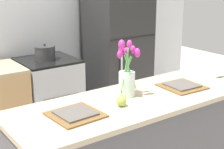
{
  "coord_description": "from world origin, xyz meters",
  "views": [
    {
      "loc": [
        -1.44,
        -1.76,
        1.79
      ],
      "look_at": [
        0.0,
        0.25,
        1.05
      ],
      "focal_mm": 55.0,
      "sensor_mm": 36.0,
      "label": 1
    }
  ],
  "objects_px": {
    "flower_vase": "(127,76)",
    "plate_setting_left": "(75,114)",
    "stove_range": "(49,97)",
    "plate_setting_right": "(182,86)",
    "refrigerator": "(117,50)",
    "cooking_pot": "(45,53)",
    "pear_figurine": "(121,100)"
  },
  "relations": [
    {
      "from": "stove_range",
      "to": "refrigerator",
      "type": "height_order",
      "value": "refrigerator"
    },
    {
      "from": "refrigerator",
      "to": "cooking_pot",
      "type": "bearing_deg",
      "value": -179.46
    },
    {
      "from": "stove_range",
      "to": "plate_setting_right",
      "type": "height_order",
      "value": "plate_setting_right"
    },
    {
      "from": "flower_vase",
      "to": "pear_figurine",
      "type": "relative_size",
      "value": 3.9
    },
    {
      "from": "stove_range",
      "to": "plate_setting_left",
      "type": "height_order",
      "value": "plate_setting_left"
    },
    {
      "from": "refrigerator",
      "to": "plate_setting_right",
      "type": "distance_m",
      "value": 1.72
    },
    {
      "from": "pear_figurine",
      "to": "plate_setting_left",
      "type": "distance_m",
      "value": 0.33
    },
    {
      "from": "cooking_pot",
      "to": "stove_range",
      "type": "bearing_deg",
      "value": 18.66
    },
    {
      "from": "stove_range",
      "to": "plate_setting_left",
      "type": "relative_size",
      "value": 2.79
    },
    {
      "from": "refrigerator",
      "to": "pear_figurine",
      "type": "height_order",
      "value": "refrigerator"
    },
    {
      "from": "stove_range",
      "to": "flower_vase",
      "type": "xyz_separation_m",
      "value": [
        -0.1,
        -1.52,
        0.64
      ]
    },
    {
      "from": "refrigerator",
      "to": "cooking_pot",
      "type": "xyz_separation_m",
      "value": [
        -0.98,
        -0.01,
        0.1
      ]
    },
    {
      "from": "flower_vase",
      "to": "plate_setting_left",
      "type": "height_order",
      "value": "flower_vase"
    },
    {
      "from": "stove_range",
      "to": "refrigerator",
      "type": "bearing_deg",
      "value": 0.04
    },
    {
      "from": "stove_range",
      "to": "plate_setting_right",
      "type": "relative_size",
      "value": 2.79
    },
    {
      "from": "flower_vase",
      "to": "stove_range",
      "type": "bearing_deg",
      "value": 86.37
    },
    {
      "from": "flower_vase",
      "to": "cooking_pot",
      "type": "distance_m",
      "value": 1.52
    },
    {
      "from": "refrigerator",
      "to": "cooking_pot",
      "type": "relative_size",
      "value": 7.73
    },
    {
      "from": "stove_range",
      "to": "plate_setting_right",
      "type": "distance_m",
      "value": 1.74
    },
    {
      "from": "cooking_pot",
      "to": "pear_figurine",
      "type": "bearing_deg",
      "value": -97.67
    },
    {
      "from": "refrigerator",
      "to": "pear_figurine",
      "type": "relative_size",
      "value": 15.74
    },
    {
      "from": "stove_range",
      "to": "refrigerator",
      "type": "relative_size",
      "value": 0.51
    },
    {
      "from": "refrigerator",
      "to": "plate_setting_right",
      "type": "bearing_deg",
      "value": -109.52
    },
    {
      "from": "pear_figurine",
      "to": "cooking_pot",
      "type": "xyz_separation_m",
      "value": [
        0.22,
        1.65,
        -0.01
      ]
    },
    {
      "from": "stove_range",
      "to": "refrigerator",
      "type": "distance_m",
      "value": 1.04
    },
    {
      "from": "refrigerator",
      "to": "flower_vase",
      "type": "bearing_deg",
      "value": -124.47
    },
    {
      "from": "plate_setting_left",
      "to": "plate_setting_right",
      "type": "xyz_separation_m",
      "value": [
        0.95,
        0.0,
        0.0
      ]
    },
    {
      "from": "cooking_pot",
      "to": "flower_vase",
      "type": "bearing_deg",
      "value": -92.7
    },
    {
      "from": "plate_setting_left",
      "to": "stove_range",
      "type": "bearing_deg",
      "value": 70.45
    },
    {
      "from": "refrigerator",
      "to": "plate_setting_right",
      "type": "xyz_separation_m",
      "value": [
        -0.57,
        -1.62,
        0.08
      ]
    },
    {
      "from": "stove_range",
      "to": "flower_vase",
      "type": "distance_m",
      "value": 1.66
    },
    {
      "from": "flower_vase",
      "to": "plate_setting_left",
      "type": "xyz_separation_m",
      "value": [
        -0.48,
        -0.1,
        -0.14
      ]
    }
  ]
}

